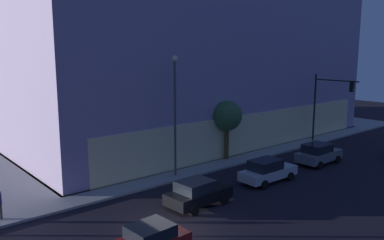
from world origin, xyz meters
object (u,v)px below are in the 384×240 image
(car_black, at_px, (198,193))
(car_silver, at_px, (267,171))
(street_lamp_sidewalk, at_px, (175,102))
(modern_building, at_px, (174,34))
(car_grey, at_px, (318,154))
(traffic_light_far_corner, at_px, (327,98))
(sidewalk_tree, at_px, (227,116))

(car_black, height_order, car_silver, car_silver)
(car_silver, bearing_deg, street_lamp_sidewalk, 130.63)
(modern_building, bearing_deg, car_silver, -107.49)
(car_silver, xyz_separation_m, car_grey, (6.79, 0.25, 0.04))
(traffic_light_far_corner, xyz_separation_m, car_silver, (-13.45, -3.73, -3.78))
(modern_building, height_order, sidewalk_tree, modern_building)
(traffic_light_far_corner, distance_m, sidewalk_tree, 11.91)
(traffic_light_far_corner, relative_size, car_silver, 1.48)
(traffic_light_far_corner, relative_size, street_lamp_sidewalk, 0.77)
(traffic_light_far_corner, height_order, car_silver, traffic_light_far_corner)
(modern_building, height_order, car_silver, modern_building)
(traffic_light_far_corner, bearing_deg, sidewalk_tree, 169.94)
(street_lamp_sidewalk, height_order, car_silver, street_lamp_sidewalk)
(street_lamp_sidewalk, xyz_separation_m, sidewalk_tree, (6.06, 0.78, -1.75))
(street_lamp_sidewalk, height_order, car_black, street_lamp_sidewalk)
(car_silver, distance_m, car_grey, 6.80)
(street_lamp_sidewalk, relative_size, car_black, 2.07)
(modern_building, distance_m, car_grey, 20.49)
(sidewalk_tree, distance_m, car_silver, 6.76)
(traffic_light_far_corner, xyz_separation_m, car_grey, (-6.65, -3.49, -3.74))
(modern_building, distance_m, car_black, 24.21)
(traffic_light_far_corner, relative_size, car_black, 1.60)
(car_black, bearing_deg, car_silver, 1.32)
(sidewalk_tree, height_order, car_silver, sidewalk_tree)
(sidewalk_tree, height_order, car_grey, sidewalk_tree)
(traffic_light_far_corner, bearing_deg, car_silver, -164.48)
(traffic_light_far_corner, bearing_deg, modern_building, 118.44)
(car_silver, bearing_deg, modern_building, 72.51)
(sidewalk_tree, distance_m, car_grey, 8.07)
(modern_building, xyz_separation_m, sidewalk_tree, (-3.95, -12.25, -7.13))
(sidewalk_tree, bearing_deg, modern_building, 72.14)
(sidewalk_tree, height_order, car_black, sidewalk_tree)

